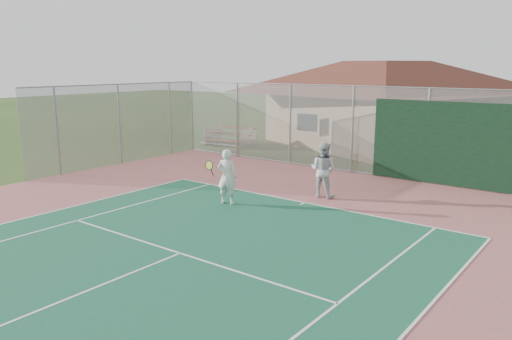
{
  "coord_description": "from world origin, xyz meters",
  "views": [
    {
      "loc": [
        8.05,
        -1.22,
        4.31
      ],
      "look_at": [
        -0.78,
        10.32,
        1.25
      ],
      "focal_mm": 35.0,
      "sensor_mm": 36.0,
      "label": 1
    }
  ],
  "objects_px": {
    "bleachers": "(229,136)",
    "player_grey_back": "(323,170)",
    "player_white_front": "(227,177)",
    "clubhouse": "(384,96)"
  },
  "relations": [
    {
      "from": "clubhouse",
      "to": "player_grey_back",
      "type": "distance_m",
      "value": 11.37
    },
    {
      "from": "clubhouse",
      "to": "player_white_front",
      "type": "distance_m",
      "value": 13.64
    },
    {
      "from": "player_white_front",
      "to": "player_grey_back",
      "type": "bearing_deg",
      "value": -144.96
    },
    {
      "from": "player_grey_back",
      "to": "bleachers",
      "type": "bearing_deg",
      "value": -37.87
    },
    {
      "from": "player_white_front",
      "to": "player_grey_back",
      "type": "distance_m",
      "value": 3.25
    },
    {
      "from": "clubhouse",
      "to": "bleachers",
      "type": "bearing_deg",
      "value": -125.81
    },
    {
      "from": "player_white_front",
      "to": "player_grey_back",
      "type": "relative_size",
      "value": 0.96
    },
    {
      "from": "clubhouse",
      "to": "bleachers",
      "type": "height_order",
      "value": "clubhouse"
    },
    {
      "from": "bleachers",
      "to": "player_grey_back",
      "type": "distance_m",
      "value": 11.55
    },
    {
      "from": "clubhouse",
      "to": "player_white_front",
      "type": "height_order",
      "value": "clubhouse"
    }
  ]
}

